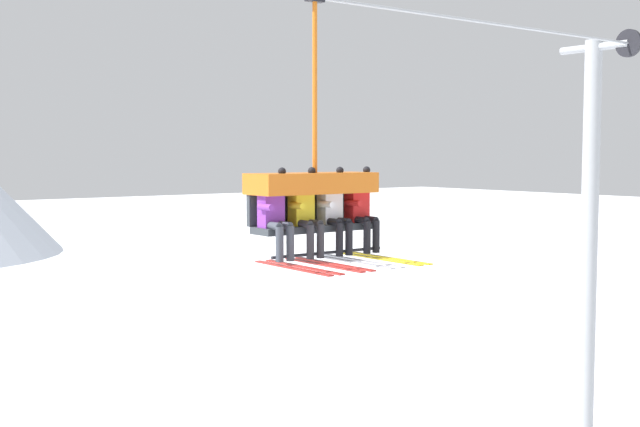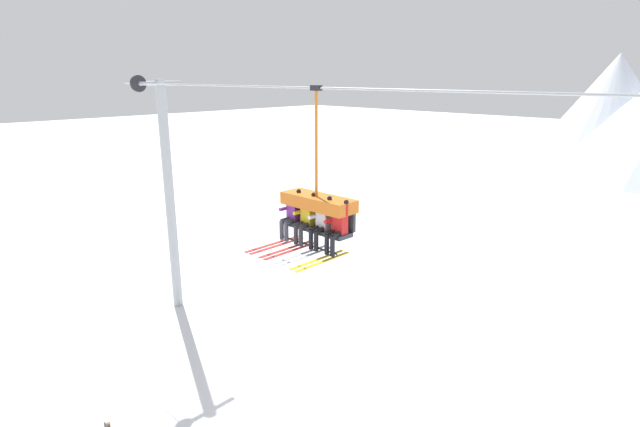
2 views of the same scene
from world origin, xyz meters
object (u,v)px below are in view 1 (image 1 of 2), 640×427
at_px(skier_white, 335,212).
at_px(skier_red, 362,210).
at_px(skier_purple, 276,215).
at_px(lift_tower_far, 590,234).
at_px(skier_yellow, 306,213).
at_px(chairlift_chair, 312,190).

xyz_separation_m(skier_white, skier_red, (0.52, 0.00, 0.00)).
bearing_deg(skier_red, skier_purple, 180.00).
height_order(lift_tower_far, skier_yellow, lift_tower_far).
height_order(skier_yellow, skier_white, same).
bearing_deg(lift_tower_far, chairlift_chair, -174.84).
relative_size(chairlift_chair, skier_yellow, 2.18).
height_order(chairlift_chair, skier_purple, chairlift_chair).
distance_m(chairlift_chair, skier_red, 0.86).
bearing_deg(lift_tower_far, skier_yellow, -173.51).
bearing_deg(skier_purple, lift_tower_far, 6.11).
height_order(chairlift_chair, skier_red, chairlift_chair).
relative_size(lift_tower_far, chairlift_chair, 2.36).
xyz_separation_m(skier_yellow, skier_white, (0.52, 0.00, 0.00)).
height_order(skier_purple, skier_white, same).
bearing_deg(chairlift_chair, skier_white, -39.19).
distance_m(lift_tower_far, skier_red, 7.19).
relative_size(skier_purple, skier_yellow, 1.00).
bearing_deg(skier_red, chairlift_chair, 164.67).
bearing_deg(skier_white, skier_red, 0.00).
distance_m(chairlift_chair, skier_white, 0.46).
bearing_deg(skier_yellow, skier_white, 0.00).
bearing_deg(lift_tower_far, skier_white, -173.07).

